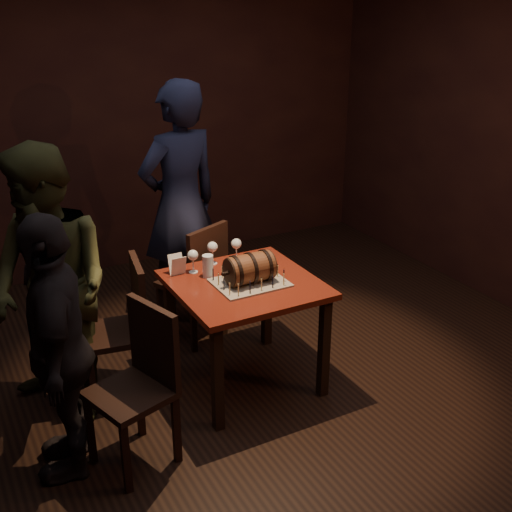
# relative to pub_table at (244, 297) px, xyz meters

# --- Properties ---
(room_shell) EXTENTS (5.04, 5.04, 2.80)m
(room_shell) POSITION_rel_pub_table_xyz_m (-0.01, -0.13, 0.76)
(room_shell) COLOR black
(room_shell) RESTS_ON ground
(pub_table) EXTENTS (0.90, 0.90, 0.75)m
(pub_table) POSITION_rel_pub_table_xyz_m (0.00, 0.00, 0.00)
(pub_table) COLOR #53150D
(pub_table) RESTS_ON ground
(cake_board) EXTENTS (0.45, 0.35, 0.01)m
(cake_board) POSITION_rel_pub_table_xyz_m (0.02, -0.04, 0.12)
(cake_board) COLOR gray
(cake_board) RESTS_ON pub_table
(barrel_cake) EXTENTS (0.35, 0.21, 0.21)m
(barrel_cake) POSITION_rel_pub_table_xyz_m (0.02, -0.04, 0.22)
(barrel_cake) COLOR brown
(barrel_cake) RESTS_ON cake_board
(birthday_candles) EXTENTS (0.40, 0.30, 0.09)m
(birthday_candles) POSITION_rel_pub_table_xyz_m (0.02, -0.04, 0.16)
(birthday_candles) COLOR #F8E294
(birthday_candles) RESTS_ON cake_board
(wine_glass_left) EXTENTS (0.07, 0.07, 0.16)m
(wine_glass_left) POSITION_rel_pub_table_xyz_m (-0.23, 0.29, 0.23)
(wine_glass_left) COLOR silver
(wine_glass_left) RESTS_ON pub_table
(wine_glass_mid) EXTENTS (0.07, 0.07, 0.16)m
(wine_glass_mid) POSITION_rel_pub_table_xyz_m (-0.05, 0.36, 0.23)
(wine_glass_mid) COLOR silver
(wine_glass_mid) RESTS_ON pub_table
(wine_glass_right) EXTENTS (0.07, 0.07, 0.16)m
(wine_glass_right) POSITION_rel_pub_table_xyz_m (0.11, 0.34, 0.23)
(wine_glass_right) COLOR silver
(wine_glass_right) RESTS_ON pub_table
(pint_of_ale) EXTENTS (0.07, 0.07, 0.15)m
(pint_of_ale) POSITION_rel_pub_table_xyz_m (-0.17, 0.18, 0.18)
(pint_of_ale) COLOR silver
(pint_of_ale) RESTS_ON pub_table
(menu_card) EXTENTS (0.10, 0.05, 0.13)m
(menu_card) POSITION_rel_pub_table_xyz_m (-0.33, 0.31, 0.17)
(menu_card) COLOR white
(menu_card) RESTS_ON pub_table
(chair_back) EXTENTS (0.53, 0.53, 0.93)m
(chair_back) POSITION_rel_pub_table_xyz_m (-0.03, 0.68, -0.12)
(chair_back) COLOR black
(chair_back) RESTS_ON ground
(chair_left_rear) EXTENTS (0.46, 0.46, 0.93)m
(chair_left_rear) POSITION_rel_pub_table_xyz_m (-0.73, 0.25, -0.12)
(chair_left_rear) COLOR black
(chair_left_rear) RESTS_ON ground
(chair_left_front) EXTENTS (0.50, 0.50, 0.93)m
(chair_left_front) POSITION_rel_pub_table_xyz_m (-0.85, -0.40, -0.12)
(chair_left_front) COLOR black
(chair_left_front) RESTS_ON ground
(person_back) EXTENTS (0.77, 0.59, 1.91)m
(person_back) POSITION_rel_pub_table_xyz_m (0.01, 1.09, 0.31)
(person_back) COLOR #181A31
(person_back) RESTS_ON ground
(person_left_rear) EXTENTS (0.94, 1.03, 1.72)m
(person_left_rear) POSITION_rel_pub_table_xyz_m (-1.16, 0.24, 0.22)
(person_left_rear) COLOR #38381C
(person_left_rear) RESTS_ON ground
(person_left_front) EXTENTS (0.59, 0.95, 1.50)m
(person_left_front) POSITION_rel_pub_table_xyz_m (-1.24, -0.27, 0.11)
(person_left_front) COLOR black
(person_left_front) RESTS_ON ground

